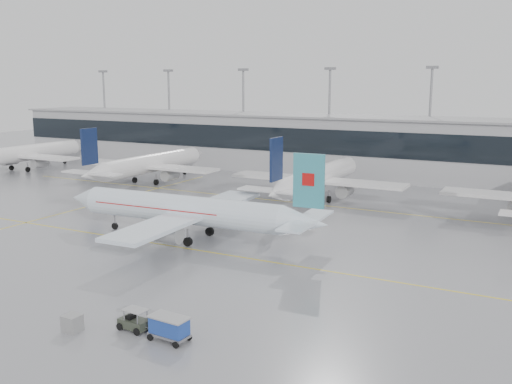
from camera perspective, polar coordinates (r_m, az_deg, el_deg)
The scene contains 15 objects.
ground at distance 66.37m, azimuth -4.87°, elevation -5.97°, with size 320.00×320.00×0.00m, color gray.
taxi_line_main at distance 66.37m, azimuth -4.87°, elevation -5.97°, with size 120.00×0.25×0.01m, color yellow.
taxi_line_north at distance 92.24m, azimuth 5.23°, elevation -1.19°, with size 120.00×0.25×0.01m, color yellow.
taxi_line_cross at distance 95.92m, azimuth -15.19°, elevation -1.06°, with size 0.25×60.00×0.01m, color yellow.
terminal at distance 121.14m, azimuth 11.14°, elevation 4.40°, with size 180.00×15.00×12.00m, color #9E9DA1.
terminal_glass at distance 113.80m, azimuth 10.06°, elevation 4.80°, with size 180.00×0.20×5.00m, color black.
terminal_roof at distance 120.62m, azimuth 11.25°, elevation 7.33°, with size 182.00×16.00×0.40m, color gray.
light_masts at distance 126.31m, azimuth 12.06°, elevation 7.97°, with size 156.40×1.00×22.60m.
air_canada_jet at distance 70.70m, azimuth -6.60°, elevation -1.88°, with size 36.76×29.48×11.58m.
parked_jet_a at distance 136.88m, azimuth -22.28°, elevation 3.55°, with size 29.64×36.96×11.72m.
parked_jet_b at distance 112.46m, azimuth -10.69°, elevation 2.76°, with size 29.64×36.96×11.72m.
parked_jet_c at distance 94.91m, azimuth 6.12°, elevation 1.41°, with size 29.64×36.96×11.72m.
baggage_tug at distance 47.02m, azimuth -12.10°, elevation -12.63°, with size 3.64×1.65×1.75m.
baggage_cart at distance 44.58m, azimuth -8.68°, elevation -13.15°, with size 3.20×1.92×1.91m.
gse_unit at distance 48.00m, azimuth -17.89°, elevation -12.37°, with size 1.32×1.23×1.32m, color gray.
Camera 1 is at (34.49, -53.37, 19.16)m, focal length 40.00 mm.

